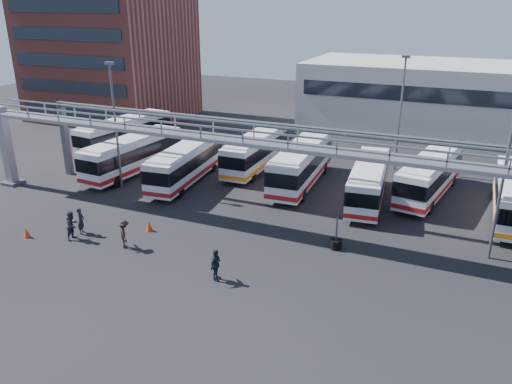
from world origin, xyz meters
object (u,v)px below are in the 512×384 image
at_px(light_pole_mid, 505,168).
at_px(bus_0, 125,133).
at_px(pedestrian_a, 81,221).
at_px(tire_stack, 336,243).
at_px(light_pole_left, 115,120).
at_px(bus_4, 301,163).
at_px(bus_1, 133,153).
at_px(cone_right, 149,226).
at_px(pedestrian_b, 72,225).
at_px(pedestrian_d, 216,265).
at_px(bus_2, 185,163).
at_px(bus_3, 256,150).
at_px(cone_left, 26,233).
at_px(bus_6, 430,175).
at_px(light_pole_back, 401,108).
at_px(bus_5, 369,180).
at_px(pedestrian_c, 124,234).

height_order(light_pole_mid, bus_0, light_pole_mid).
xyz_separation_m(pedestrian_a, tire_stack, (16.09, 4.69, -0.55)).
height_order(light_pole_left, bus_0, light_pole_left).
bearing_deg(light_pole_left, bus_4, 26.21).
xyz_separation_m(bus_1, cone_right, (8.29, -9.55, -1.49)).
distance_m(light_pole_left, tire_stack, 20.25).
bearing_deg(pedestrian_a, pedestrian_b, 159.89).
relative_size(bus_4, cone_right, 15.82).
bearing_deg(light_pole_left, cone_right, -40.92).
relative_size(light_pole_left, bus_1, 0.91).
height_order(pedestrian_a, pedestrian_d, pedestrian_d).
bearing_deg(pedestrian_b, light_pole_mid, -74.85).
bearing_deg(bus_2, pedestrian_a, -101.66).
distance_m(bus_3, cone_left, 20.84).
distance_m(bus_1, tire_stack, 21.69).
height_order(pedestrian_d, cone_left, pedestrian_d).
xyz_separation_m(bus_4, bus_6, (10.08, 1.58, -0.09)).
height_order(light_pole_back, cone_left, light_pole_back).
xyz_separation_m(bus_5, bus_6, (4.16, 3.03, 0.10)).
bearing_deg(cone_left, bus_2, 73.11).
distance_m(bus_5, cone_right, 16.74).
height_order(bus_5, bus_6, bus_6).
height_order(bus_2, tire_stack, bus_2).
height_order(bus_5, pedestrian_c, bus_5).
relative_size(bus_0, tire_stack, 5.37).
relative_size(bus_0, bus_2, 1.08).
bearing_deg(cone_right, pedestrian_a, -151.49).
xyz_separation_m(bus_6, cone_left, (-23.29, -18.32, -1.48)).
relative_size(pedestrian_b, cone_left, 2.88).
relative_size(light_pole_back, pedestrian_b, 5.29).
bearing_deg(pedestrian_d, pedestrian_b, 82.90).
bearing_deg(light_pole_left, pedestrian_d, -34.96).
bearing_deg(bus_5, light_pole_left, -171.37).
xyz_separation_m(bus_3, cone_left, (-8.06, -19.17, -1.45)).
relative_size(bus_1, cone_left, 16.62).
xyz_separation_m(bus_5, pedestrian_c, (-12.33, -13.83, -0.79)).
xyz_separation_m(bus_1, pedestrian_a, (4.40, -11.67, -0.93)).
bearing_deg(bus_2, bus_1, 171.56).
height_order(bus_1, bus_3, bus_1).
relative_size(bus_4, cone_left, 17.03).
distance_m(pedestrian_a, pedestrian_c, 3.93).
height_order(bus_0, bus_4, bus_0).
relative_size(bus_4, pedestrian_c, 6.18).
bearing_deg(bus_1, bus_3, 34.20).
relative_size(light_pole_back, cone_left, 15.21).
height_order(bus_2, pedestrian_d, bus_2).
height_order(bus_1, bus_2, bus_1).
bearing_deg(bus_2, light_pole_left, -148.81).
height_order(light_pole_mid, bus_1, light_pole_mid).
bearing_deg(bus_5, bus_1, 178.37).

